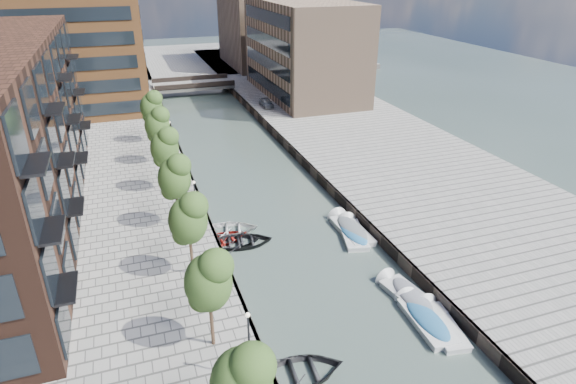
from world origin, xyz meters
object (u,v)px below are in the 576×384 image
sloop_2 (224,241)px  sloop_4 (233,244)px  tree_3 (174,176)px  motorboat_3 (352,232)px  motorboat_4 (349,228)px  bridge (193,85)px  tree_2 (188,217)px  tree_6 (151,106)px  sloop_3 (230,232)px  car (266,102)px  tree_4 (164,146)px  sloop_0 (300,377)px  motorboat_1 (407,295)px  motorboat_2 (438,322)px  tree_5 (157,123)px  motorboat_0 (423,317)px  sloop_1 (243,245)px  tree_1 (208,279)px  tree_0 (241,380)px

sloop_2 → sloop_4: size_ratio=0.92×
tree_3 → motorboat_3: (13.16, -4.30, -5.11)m
motorboat_4 → motorboat_3: bearing=-96.8°
bridge → tree_2: size_ratio=2.18×
tree_6 → motorboat_4: size_ratio=1.10×
sloop_3 → motorboat_3: (9.22, -3.64, 0.20)m
tree_3 → tree_6: size_ratio=1.00×
sloop_3 → tree_2: bearing=158.0°
motorboat_4 → car: (3.44, 35.10, 1.40)m
tree_4 → sloop_0: (4.02, -23.88, -5.31)m
tree_2 → car: size_ratio=1.64×
sloop_4 → motorboat_1: size_ratio=0.83×
motorboat_2 → tree_5: bearing=114.5°
motorboat_0 → motorboat_2: bearing=-36.0°
tree_5 → sloop_1: tree_5 is taller
tree_4 → tree_6: 14.00m
tree_3 → tree_5: bearing=90.0°
tree_1 → tree_6: (0.00, 35.00, 0.00)m
sloop_4 → tree_5: bearing=17.9°
tree_6 → motorboat_4: bearing=-61.8°
bridge → tree_1: 61.71m
bridge → motorboat_0: bearing=-86.1°
sloop_0 → motorboat_3: motorboat_3 is taller
sloop_3 → bridge: bearing=4.3°
sloop_4 → tree_1: bearing=167.4°
tree_2 → motorboat_4: (13.24, 3.33, -5.09)m
tree_1 → motorboat_2: tree_1 is taller
tree_3 → sloop_3: (3.94, -0.66, -5.31)m
motorboat_2 → car: 47.21m
motorboat_1 → motorboat_2: (0.47, -2.80, -0.12)m
tree_4 → sloop_4: size_ratio=1.37×
tree_0 → sloop_4: size_ratio=1.37×
sloop_3 → motorboat_2: size_ratio=0.96×
sloop_2 → motorboat_1: bearing=-148.9°
tree_6 → sloop_3: (3.94, -21.66, -5.31)m
tree_4 → motorboat_2: size_ratio=1.25×
motorboat_4 → sloop_0: bearing=-124.9°
motorboat_1 → sloop_0: bearing=-155.9°
sloop_1 → motorboat_1: motorboat_1 is taller
car → bridge: bearing=116.6°
motorboat_4 → sloop_1: bearing=175.3°
sloop_3 → motorboat_2: 17.79m
sloop_3 → motorboat_0: bearing=-138.8°
sloop_0 → motorboat_0: bearing=-75.4°
tree_6 → motorboat_3: bearing=-62.5°
sloop_1 → car: (12.29, 34.38, 1.62)m
motorboat_1 → tree_2: bearing=155.8°
tree_4 → sloop_1: tree_4 is taller
tree_3 → car: size_ratio=1.64×
motorboat_2 → motorboat_3: bearing=91.7°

